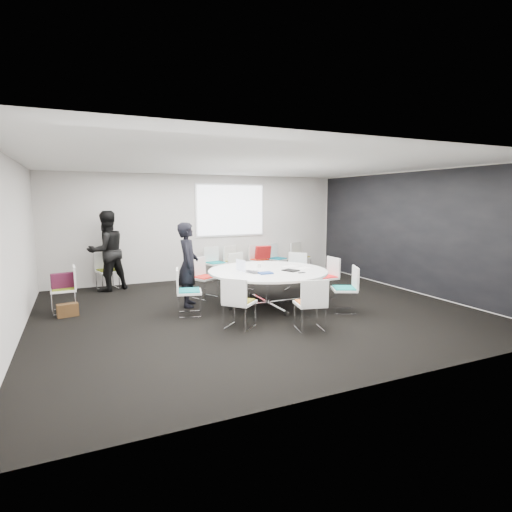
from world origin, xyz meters
name	(u,v)px	position (x,y,z in m)	size (l,w,h in m)	color
room_shell	(259,238)	(0.09, 0.00, 1.40)	(8.08, 7.08, 2.88)	black
conference_table	(268,278)	(0.37, 0.20, 0.56)	(2.40, 2.40, 0.73)	silver
projection_screen	(231,210)	(0.80, 3.46, 1.85)	(1.90, 0.03, 1.35)	white
chair_ring_a	(326,285)	(1.84, 0.29, 0.28)	(0.46, 0.47, 0.88)	silver
chair_ring_b	(295,279)	(1.56, 1.17, 0.28)	(0.64, 0.64, 0.88)	silver
chair_ring_c	(241,279)	(0.39, 1.68, 0.28)	(0.59, 0.58, 0.88)	silver
chair_ring_d	(204,285)	(-0.62, 1.33, 0.28)	(0.62, 0.61, 0.88)	silver
chair_ring_e	(189,301)	(-1.28, 0.17, 0.28)	(0.54, 0.55, 0.88)	silver
chair_ring_f	(239,312)	(-0.71, -0.94, 0.28)	(0.64, 0.64, 0.88)	silver
chair_ring_g	(310,314)	(0.32, -1.51, 0.28)	(0.54, 0.53, 0.88)	silver
chair_ring_h	(345,298)	(1.51, -0.84, 0.28)	(0.60, 0.61, 0.88)	silver
chair_back_a	(215,270)	(0.23, 3.14, 0.28)	(0.55, 0.54, 0.88)	silver
chair_back_b	(235,268)	(0.80, 3.16, 0.28)	(0.60, 0.60, 0.88)	silver
chair_back_c	(259,266)	(1.54, 3.16, 0.28)	(0.60, 0.59, 0.88)	silver
chair_back_d	(277,265)	(2.10, 3.15, 0.28)	(0.60, 0.60, 0.88)	silver
chair_back_e	(301,263)	(2.89, 3.16, 0.28)	(0.60, 0.59, 0.88)	silver
chair_spare_left	(65,298)	(-3.39, 1.33, 0.28)	(0.47, 0.48, 0.88)	silver
chair_person_back	(107,278)	(-2.50, 3.13, 0.28)	(0.57, 0.56, 0.88)	silver
person_main	(188,265)	(-1.11, 0.81, 0.85)	(0.62, 0.41, 1.69)	black
person_back	(107,251)	(-2.49, 2.97, 0.94)	(0.92, 0.71, 1.89)	black
laptop	(254,272)	(0.01, 0.09, 0.74)	(0.34, 0.22, 0.03)	#333338
laptop_lid	(241,265)	(-0.21, 0.21, 0.86)	(0.30, 0.02, 0.22)	silver
notebook_black	(291,270)	(0.74, -0.08, 0.74)	(0.22, 0.30, 0.02)	black
tablet_folio	(266,273)	(0.16, -0.14, 0.74)	(0.26, 0.20, 0.03)	navy
papers_right	(289,266)	(0.99, 0.42, 0.73)	(0.30, 0.21, 0.00)	white
papers_front	(304,268)	(1.15, 0.10, 0.73)	(0.30, 0.21, 0.00)	white
cup	(259,266)	(0.32, 0.49, 0.78)	(0.08, 0.08, 0.09)	white
phone	(302,273)	(0.83, -0.35, 0.73)	(0.14, 0.07, 0.01)	black
maroon_bag	(63,280)	(-3.40, 1.33, 0.62)	(0.40, 0.14, 0.28)	#431226
brown_bag	(68,310)	(-3.34, 0.99, 0.12)	(0.36, 0.16, 0.24)	#492F17
red_jacket	(263,252)	(1.55, 2.94, 0.70)	(0.44, 0.10, 0.35)	#AC1515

